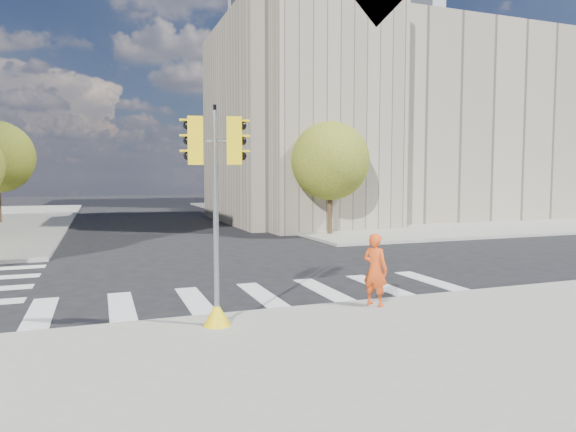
{
  "coord_description": "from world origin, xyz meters",
  "views": [
    {
      "loc": [
        -4.14,
        -15.06,
        3.16
      ],
      "look_at": [
        0.75,
        -1.8,
        2.1
      ],
      "focal_mm": 32.0,
      "sensor_mm": 36.0,
      "label": 1
    }
  ],
  "objects_px": {
    "lamp_near": "(310,154)",
    "photographer": "(375,269)",
    "traffic_signal": "(216,234)",
    "lamp_far": "(248,161)"
  },
  "relations": [
    {
      "from": "lamp_near",
      "to": "photographer",
      "type": "bearing_deg",
      "value": -108.16
    },
    {
      "from": "traffic_signal",
      "to": "photographer",
      "type": "distance_m",
      "value": 4.0
    },
    {
      "from": "lamp_far",
      "to": "lamp_near",
      "type": "bearing_deg",
      "value": -90.0
    },
    {
      "from": "lamp_far",
      "to": "traffic_signal",
      "type": "relative_size",
      "value": 1.82
    },
    {
      "from": "lamp_near",
      "to": "traffic_signal",
      "type": "distance_m",
      "value": 21.54
    },
    {
      "from": "lamp_near",
      "to": "photographer",
      "type": "height_order",
      "value": "lamp_near"
    },
    {
      "from": "traffic_signal",
      "to": "lamp_far",
      "type": "bearing_deg",
      "value": 87.24
    },
    {
      "from": "lamp_far",
      "to": "photographer",
      "type": "distance_m",
      "value": 33.36
    },
    {
      "from": "photographer",
      "to": "lamp_near",
      "type": "bearing_deg",
      "value": -47.48
    },
    {
      "from": "lamp_near",
      "to": "lamp_far",
      "type": "height_order",
      "value": "same"
    }
  ]
}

